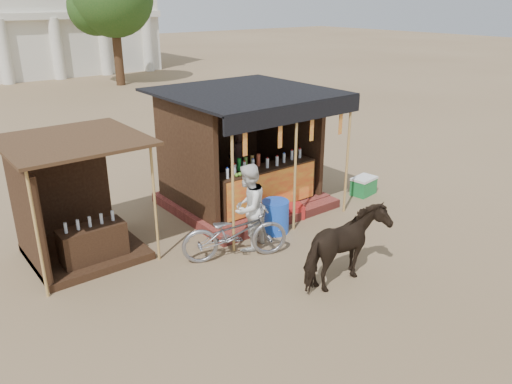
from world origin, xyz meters
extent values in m
plane|color=#846B4C|center=(0.00, 0.00, 0.00)|extent=(120.00, 120.00, 0.00)
cube|color=brown|center=(1.00, 3.50, 0.11)|extent=(3.40, 2.80, 0.22)
cube|color=brown|center=(1.00, 1.95, 0.10)|extent=(3.40, 0.35, 0.20)
cube|color=#382414|center=(1.00, 2.55, 0.69)|extent=(2.60, 0.55, 0.95)
cube|color=#F6361D|center=(1.00, 2.27, 0.69)|extent=(2.50, 0.02, 0.88)
cube|color=#382414|center=(1.00, 4.75, 1.47)|extent=(3.00, 0.12, 2.50)
cube|color=#382414|center=(-0.50, 3.50, 1.47)|extent=(0.12, 2.50, 2.50)
cube|color=#382414|center=(2.50, 3.50, 1.47)|extent=(0.12, 2.50, 2.50)
cube|color=black|center=(1.00, 3.30, 2.75)|extent=(3.60, 3.60, 0.06)
cube|color=black|center=(1.00, 1.52, 2.57)|extent=(3.60, 0.06, 0.36)
cylinder|color=tan|center=(-0.60, 1.55, 1.38)|extent=(0.06, 0.06, 2.75)
cylinder|color=tan|center=(1.00, 1.55, 1.38)|extent=(0.06, 0.06, 2.75)
cylinder|color=tan|center=(2.60, 1.55, 1.38)|extent=(0.06, 0.06, 2.75)
cube|color=red|center=(-0.30, 1.55, 2.20)|extent=(0.10, 0.02, 0.55)
cube|color=red|center=(0.57, 1.55, 2.20)|extent=(0.10, 0.02, 0.55)
cube|color=red|center=(1.43, 1.55, 2.20)|extent=(0.10, 0.02, 0.55)
cube|color=red|center=(2.30, 1.55, 2.20)|extent=(0.10, 0.02, 0.55)
imported|color=black|center=(0.98, 3.60, 1.02)|extent=(0.65, 0.49, 1.61)
cube|color=#382414|center=(-3.00, 3.20, 0.07)|extent=(2.00, 2.00, 0.15)
cube|color=#382414|center=(-3.00, 4.15, 1.05)|extent=(1.90, 0.10, 2.10)
cube|color=#382414|center=(-3.95, 3.20, 1.05)|extent=(0.10, 1.90, 2.10)
cube|color=#472D19|center=(-3.00, 3.10, 2.35)|extent=(2.40, 2.40, 0.06)
cylinder|color=tan|center=(-4.05, 2.15, 1.18)|extent=(0.05, 0.05, 2.35)
cylinder|color=tan|center=(-1.95, 2.15, 1.18)|extent=(0.05, 0.05, 2.35)
cube|color=#382414|center=(-3.00, 2.70, 0.40)|extent=(1.20, 0.50, 0.80)
imported|color=black|center=(0.20, -0.66, 0.71)|extent=(1.72, 0.87, 1.41)
imported|color=gray|center=(-0.76, 1.29, 0.54)|extent=(2.17, 1.46, 1.08)
imported|color=silver|center=(-0.29, 1.47, 0.88)|extent=(1.06, 0.98, 1.77)
cylinder|color=blue|center=(0.60, 1.70, 0.36)|extent=(0.76, 0.76, 0.72)
cube|color=#A81E1C|center=(1.41, 2.00, 0.16)|extent=(0.51, 0.51, 0.31)
cube|color=#1B7B37|center=(3.81, 2.00, 0.20)|extent=(0.68, 0.51, 0.40)
cube|color=white|center=(3.81, 2.00, 0.43)|extent=(0.70, 0.53, 0.06)
cylinder|color=silver|center=(1.00, 26.40, 1.80)|extent=(0.70, 0.70, 3.60)
cylinder|color=silver|center=(4.00, 26.40, 1.80)|extent=(0.70, 0.70, 3.60)
cylinder|color=silver|center=(7.00, 26.40, 1.80)|extent=(0.70, 0.70, 3.60)
cylinder|color=silver|center=(10.00, 26.40, 1.80)|extent=(0.70, 0.70, 3.60)
cylinder|color=#382314|center=(6.00, 22.00, 2.00)|extent=(0.50, 0.50, 4.00)
sphere|color=#314C1A|center=(5.20, 22.60, 4.20)|extent=(2.99, 2.99, 2.99)
camera|label=1|loc=(-5.71, -5.73, 4.74)|focal=35.00mm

